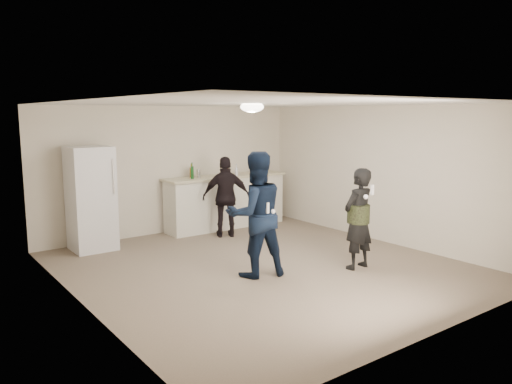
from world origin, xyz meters
TOP-DOWN VIEW (x-y plane):
  - floor at (0.00, 0.00)m, footprint 6.00×6.00m
  - ceiling at (0.00, 0.00)m, footprint 6.00×6.00m
  - wall_back at (0.00, 3.00)m, footprint 6.00×0.00m
  - wall_front at (0.00, -3.00)m, footprint 6.00×0.00m
  - wall_left at (-2.75, 0.00)m, footprint 0.00×6.00m
  - wall_right at (2.75, 0.00)m, footprint 0.00×6.00m
  - counter at (1.05, 2.67)m, footprint 2.60×0.56m
  - counter_top at (1.05, 2.67)m, footprint 2.68×0.64m
  - fridge at (-1.77, 2.60)m, footprint 0.70×0.70m
  - fridge_handle at (-1.49, 2.23)m, footprint 0.02×0.02m
  - ceiling_dome at (0.00, 0.30)m, footprint 0.36×0.36m
  - shaker at (0.42, 2.69)m, footprint 0.08×0.08m
  - man at (-0.34, -0.25)m, footprint 1.03×0.89m
  - woman at (1.12, -0.90)m, footprint 0.59×0.41m
  - camo_shorts at (1.12, -0.90)m, footprint 0.34×0.34m
  - spectator at (0.62, 1.98)m, footprint 0.98×0.76m
  - remote_man at (-0.34, -0.53)m, footprint 0.04×0.04m
  - nunchuk_man at (-0.22, -0.50)m, footprint 0.07×0.07m
  - remote_woman at (1.12, -1.15)m, footprint 0.04×0.04m
  - nunchuk_woman at (1.02, -1.12)m, footprint 0.07×0.07m
  - bottle_cluster at (0.93, 2.66)m, footprint 1.62×0.37m

SIDE VIEW (x-z plane):
  - floor at x=0.00m, z-range 0.00..0.00m
  - counter at x=1.05m, z-range 0.00..1.05m
  - woman at x=1.12m, z-range 0.00..1.55m
  - spectator at x=0.62m, z-range 0.00..1.55m
  - camo_shorts at x=1.12m, z-range 0.71..0.99m
  - fridge at x=-1.77m, z-range 0.00..1.80m
  - man at x=-0.34m, z-range 0.00..1.82m
  - nunchuk_man at x=-0.22m, z-range 0.95..1.01m
  - remote_man at x=-0.34m, z-range 0.98..1.12m
  - counter_top at x=1.05m, z-range 1.05..1.09m
  - nunchuk_woman at x=1.02m, z-range 1.11..1.18m
  - shaker at x=0.42m, z-range 1.09..1.26m
  - bottle_cluster at x=0.93m, z-range 1.07..1.31m
  - wall_back at x=0.00m, z-range -1.75..4.25m
  - wall_front at x=0.00m, z-range -1.75..4.25m
  - wall_left at x=-2.75m, z-range -1.75..4.25m
  - wall_right at x=2.75m, z-range -1.75..4.25m
  - remote_woman at x=1.12m, z-range 1.18..1.32m
  - fridge_handle at x=-1.49m, z-range 1.00..1.60m
  - ceiling_dome at x=0.00m, z-range 2.37..2.53m
  - ceiling at x=0.00m, z-range 2.50..2.50m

